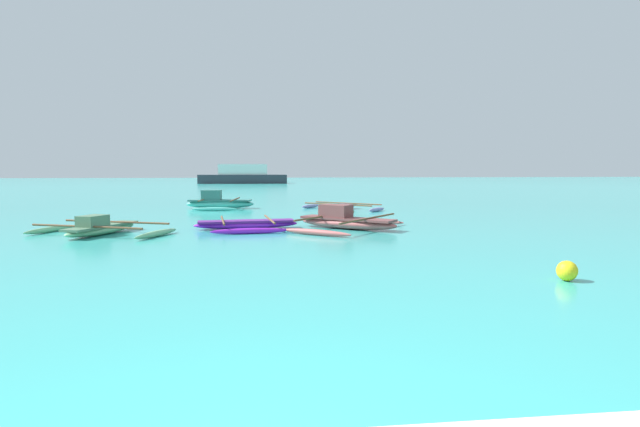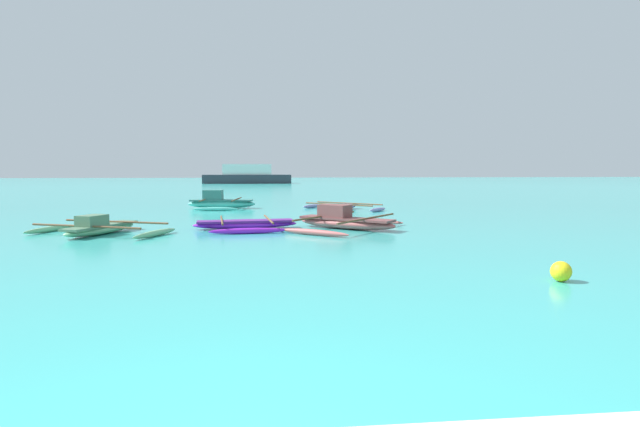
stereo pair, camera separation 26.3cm
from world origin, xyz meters
name	(u,v)px [view 1 (the left image)]	position (x,y,z in m)	size (l,w,h in m)	color
moored_boat_0	(100,228)	(-5.23, 14.47, 0.22)	(4.94, 3.79, 0.67)	#79BE88
moored_boat_1	(342,207)	(4.41, 23.56, 0.16)	(4.35, 4.07, 0.35)	#9689C8
moored_boat_2	(345,221)	(3.16, 15.12, 0.29)	(4.84, 5.10, 0.87)	#B85957
moored_boat_3	(247,224)	(-0.44, 15.53, 0.17)	(3.83, 3.44, 0.37)	purple
moored_boat_4	(219,202)	(-2.24, 25.12, 0.34)	(3.77, 3.67, 1.02)	#4CBEAF
mooring_buoy_0	(567,271)	(6.06, 6.22, 0.20)	(0.40, 0.40, 0.40)	yellow
distant_ferry	(243,176)	(-2.63, 72.05, 1.16)	(12.91, 2.84, 2.84)	#2D333D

